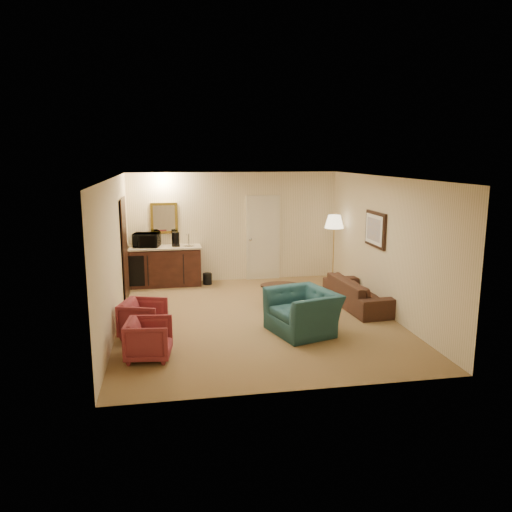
{
  "coord_description": "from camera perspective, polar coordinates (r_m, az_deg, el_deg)",
  "views": [
    {
      "loc": [
        -1.56,
        -8.78,
        2.98
      ],
      "look_at": [
        0.09,
        0.5,
        1.08
      ],
      "focal_mm": 35.0,
      "sensor_mm": 36.0,
      "label": 1
    }
  ],
  "objects": [
    {
      "name": "wetbar_cabinet",
      "position": [
        11.77,
        -10.27,
        -1.14
      ],
      "size": [
        1.64,
        0.58,
        0.92
      ],
      "primitive_type": "cube",
      "color": "#3D1B13",
      "rests_on": "ground"
    },
    {
      "name": "microwave",
      "position": [
        11.71,
        -12.4,
        1.97
      ],
      "size": [
        0.63,
        0.43,
        0.39
      ],
      "primitive_type": "imported",
      "rotation": [
        0.0,
        0.0,
        -0.22
      ],
      "color": "black",
      "rests_on": "wetbar_cabinet"
    },
    {
      "name": "teal_armchair",
      "position": [
        8.56,
        5.39,
        -5.57
      ],
      "size": [
        1.03,
        1.29,
        0.98
      ],
      "primitive_type": "imported",
      "rotation": [
        0.0,
        0.0,
        -1.27
      ],
      "color": "#1E484D",
      "rests_on": "ground"
    },
    {
      "name": "sofa",
      "position": [
        10.19,
        11.67,
        -3.63
      ],
      "size": [
        0.72,
        1.98,
        0.76
      ],
      "primitive_type": "imported",
      "rotation": [
        0.0,
        0.0,
        1.65
      ],
      "color": "black",
      "rests_on": "ground"
    },
    {
      "name": "rose_chair_far",
      "position": [
        7.66,
        -12.15,
        -9.08
      ],
      "size": [
        0.68,
        0.71,
        0.66
      ],
      "primitive_type": "imported",
      "rotation": [
        0.0,
        0.0,
        1.45
      ],
      "color": "maroon",
      "rests_on": "ground"
    },
    {
      "name": "floor_lamp",
      "position": [
        11.71,
        8.84,
        0.67
      ],
      "size": [
        0.56,
        0.56,
        1.65
      ],
      "primitive_type": "cube",
      "rotation": [
        0.0,
        0.0,
        -0.32
      ],
      "color": "#BA923E",
      "rests_on": "ground"
    },
    {
      "name": "rose_chair_near",
      "position": [
        8.58,
        -12.76,
        -6.78
      ],
      "size": [
        0.8,
        0.82,
        0.69
      ],
      "primitive_type": "imported",
      "rotation": [
        0.0,
        0.0,
        1.26
      ],
      "color": "maroon",
      "rests_on": "ground"
    },
    {
      "name": "coffee_table",
      "position": [
        10.11,
        2.65,
        -4.45
      ],
      "size": [
        0.9,
        0.77,
        0.44
      ],
      "primitive_type": "cube",
      "rotation": [
        0.0,
        0.0,
        0.4
      ],
      "color": "black",
      "rests_on": "ground"
    },
    {
      "name": "room_walls",
      "position": [
        9.74,
        -1.36,
        3.95
      ],
      "size": [
        5.02,
        6.01,
        2.61
      ],
      "color": "beige",
      "rests_on": "ground"
    },
    {
      "name": "coffee_maker",
      "position": [
        11.65,
        -9.17,
        1.91
      ],
      "size": [
        0.19,
        0.19,
        0.33
      ],
      "primitive_type": "cylinder",
      "rotation": [
        0.0,
        0.0,
        -0.05
      ],
      "color": "black",
      "rests_on": "wetbar_cabinet"
    },
    {
      "name": "waste_bin",
      "position": [
        11.81,
        -5.58,
        -2.61
      ],
      "size": [
        0.26,
        0.26,
        0.26
      ],
      "primitive_type": "cylinder",
      "rotation": [
        0.0,
        0.0,
        -0.31
      ],
      "color": "black",
      "rests_on": "ground"
    },
    {
      "name": "ground",
      "position": [
        9.4,
        -0.0,
        -7.07
      ],
      "size": [
        6.0,
        6.0,
        0.0
      ],
      "primitive_type": "plane",
      "color": "olive",
      "rests_on": "ground"
    }
  ]
}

